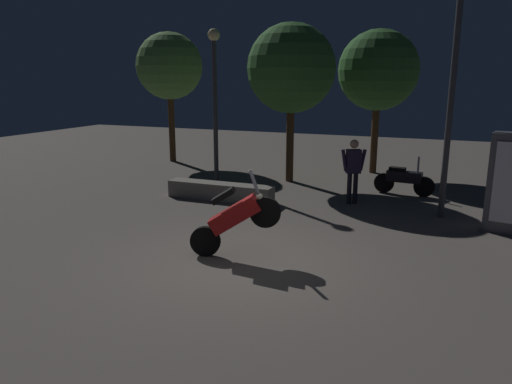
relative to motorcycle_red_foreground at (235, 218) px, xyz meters
name	(u,v)px	position (x,y,z in m)	size (l,w,h in m)	color
ground_plane	(244,263)	(0.28, -0.22, -0.74)	(40.00, 40.00, 0.00)	#605951
motorcycle_red_foreground	(235,218)	(0.00, 0.00, 0.00)	(1.62, 0.57, 1.63)	black
motorcycle_black_parked_left	(404,179)	(2.34, 6.20, -0.31)	(1.66, 0.40, 1.11)	black
person_rider_beside	(353,166)	(1.21, 4.64, 0.25)	(0.63, 0.39, 1.68)	black
streetlamp_near	(455,60)	(3.39, 4.19, 2.84)	(0.36, 0.36, 5.74)	#38383D
streetlamp_far	(215,86)	(-3.21, 5.58, 2.21)	(0.36, 0.36, 4.60)	#38383D
tree_left_bg	(169,67)	(-6.65, 8.56, 2.87)	(2.50, 2.50, 4.89)	#4C331E
tree_center_bg	(378,71)	(1.03, 9.15, 2.68)	(2.65, 2.65, 4.77)	#4C331E
tree_right_bg	(291,69)	(-1.20, 6.71, 2.71)	(2.69, 2.69, 4.82)	#4C331E
planter_wall_low	(220,191)	(-2.16, 3.73, -0.52)	(2.96, 0.50, 0.45)	gray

